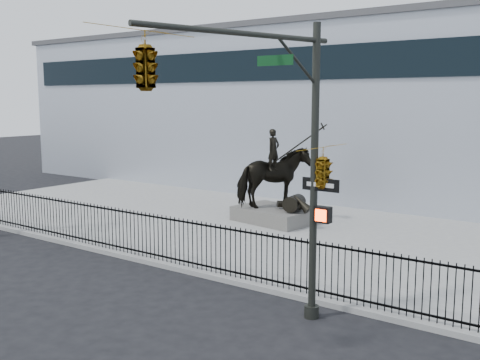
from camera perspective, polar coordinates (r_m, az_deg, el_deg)
The scene contains 7 objects.
ground at distance 18.23m, azimuth -13.03°, elevation -8.82°, with size 120.00×120.00×0.00m, color black.
plaza at distance 23.25m, azimuth 0.05°, elevation -4.71°, with size 30.00×12.00×0.15m, color gray.
building at distance 34.09m, azimuth 12.96°, elevation 6.70°, with size 44.00×14.00×9.00m, color silver.
picket_fence at distance 18.81m, azimuth -10.25°, elevation -5.36°, with size 22.10×0.10×1.50m.
statue_plinth at distance 23.70m, azimuth 3.55°, elevation -3.55°, with size 3.20×2.20×0.60m, color #52504B.
equestrian_statue at distance 23.39m, azimuth 3.69°, elevation 0.17°, with size 4.06×2.84×3.48m.
traffic_signal_right at distance 11.59m, azimuth 0.13°, elevation 6.12°, with size 2.17×6.86×7.00m.
Camera 1 is at (13.19, -11.43, 5.27)m, focal length 42.00 mm.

